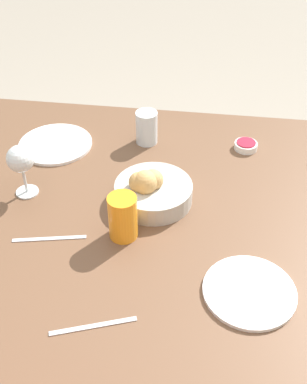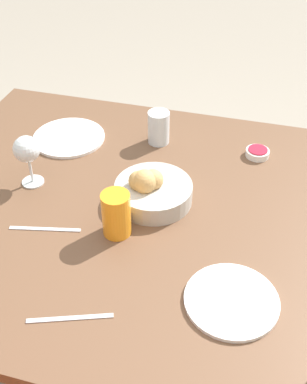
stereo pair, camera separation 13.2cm
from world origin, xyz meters
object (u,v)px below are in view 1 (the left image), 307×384
at_px(water_tumbler, 147,127).
at_px(jam_bowl_berry, 246,145).
at_px(fork_silver, 93,326).
at_px(bread_basket, 152,190).
at_px(knife_silver, 49,239).
at_px(plate_near_right, 55,144).
at_px(juice_glass, 123,217).
at_px(wine_glass, 21,161).
at_px(plate_far_center, 249,291).

relative_size(water_tumbler, jam_bowl_berry, 1.47).
bearing_deg(fork_silver, bread_basket, -98.71).
xyz_separation_m(jam_bowl_berry, knife_silver, (0.50, 0.48, -0.01)).
relative_size(plate_near_right, juice_glass, 1.91).
xyz_separation_m(juice_glass, fork_silver, (0.01, 0.28, -0.06)).
xyz_separation_m(bread_basket, fork_silver, (0.07, 0.43, -0.04)).
bearing_deg(wine_glass, knife_silver, 124.62).
bearing_deg(knife_silver, fork_silver, 125.64).
xyz_separation_m(plate_near_right, wine_glass, (0.01, 0.24, 0.11)).
distance_m(plate_far_center, water_tumbler, 0.67).
relative_size(plate_near_right, wine_glass, 1.51).
height_order(juice_glass, jam_bowl_berry, juice_glass).
bearing_deg(wine_glass, plate_near_right, -92.01).
distance_m(plate_near_right, jam_bowl_berry, 0.61).
distance_m(plate_near_right, juice_glass, 0.48).
xyz_separation_m(bread_basket, plate_near_right, (0.35, -0.23, -0.03)).
bearing_deg(plate_near_right, bread_basket, 146.44).
bearing_deg(plate_near_right, jam_bowl_berry, -173.87).
bearing_deg(water_tumbler, wine_glass, 45.82).
distance_m(bread_basket, plate_far_center, 0.39).
bearing_deg(knife_silver, wine_glass, -55.38).
distance_m(plate_near_right, water_tumbler, 0.30).
relative_size(bread_basket, plate_near_right, 0.91).
bearing_deg(juice_glass, plate_near_right, -51.77).
xyz_separation_m(bread_basket, jam_bowl_berry, (-0.26, -0.30, -0.03)).
distance_m(plate_near_right, fork_silver, 0.72).
distance_m(plate_near_right, knife_silver, 0.43).
bearing_deg(jam_bowl_berry, knife_silver, 44.02).
bearing_deg(plate_far_center, plate_near_right, -40.34).
bearing_deg(jam_bowl_berry, fork_silver, 65.71).
relative_size(plate_far_center, knife_silver, 1.15).
bearing_deg(juice_glass, water_tumbler, -89.23).
distance_m(plate_far_center, juice_glass, 0.35).
xyz_separation_m(wine_glass, knife_silver, (-0.12, 0.17, -0.11)).
relative_size(wine_glass, knife_silver, 0.84).
height_order(juice_glass, water_tumbler, juice_glass).
relative_size(plate_far_center, jam_bowl_berry, 2.91).
bearing_deg(water_tumbler, plate_near_right, 12.09).
bearing_deg(plate_far_center, wine_glass, -23.93).
bearing_deg(jam_bowl_berry, juice_glass, 54.53).
distance_m(juice_glass, knife_silver, 0.20).
distance_m(plate_far_center, knife_silver, 0.51).
bearing_deg(water_tumbler, plate_far_center, 119.05).
distance_m(jam_bowl_berry, fork_silver, 0.79).
height_order(water_tumbler, jam_bowl_berry, water_tumbler).
height_order(bread_basket, plate_far_center, bread_basket).
bearing_deg(plate_far_center, water_tumbler, -60.95).
xyz_separation_m(water_tumbler, knife_silver, (0.18, 0.48, -0.05)).
bearing_deg(bread_basket, water_tumbler, -78.66).
height_order(plate_far_center, fork_silver, plate_far_center).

